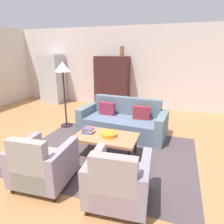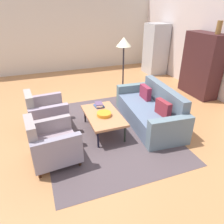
% 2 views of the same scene
% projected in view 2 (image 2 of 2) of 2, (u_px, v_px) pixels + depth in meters
% --- Properties ---
extents(ground_plane, '(10.96, 10.96, 0.00)m').
position_uv_depth(ground_plane, '(101.00, 121.00, 5.13)').
color(ground_plane, '#B77D4B').
extents(wall_left, '(0.12, 7.25, 2.80)m').
position_uv_depth(wall_left, '(65.00, 35.00, 8.28)').
color(wall_left, beige).
rests_on(wall_left, ground).
extents(area_rug, '(3.40, 2.60, 0.01)m').
position_uv_depth(area_rug, '(106.00, 130.00, 4.73)').
color(area_rug, '#514448').
rests_on(area_rug, ground).
extents(couch, '(2.16, 1.05, 0.86)m').
position_uv_depth(couch, '(152.00, 111.00, 4.94)').
color(couch, slate).
rests_on(couch, ground).
extents(coffee_table, '(1.20, 0.70, 0.42)m').
position_uv_depth(coffee_table, '(103.00, 116.00, 4.54)').
color(coffee_table, black).
rests_on(coffee_table, ground).
extents(armchair_left, '(0.86, 0.86, 0.88)m').
position_uv_depth(armchair_left, '(45.00, 114.00, 4.69)').
color(armchair_left, black).
rests_on(armchair_left, ground).
extents(armchair_right, '(0.87, 0.87, 0.88)m').
position_uv_depth(armchair_right, '(50.00, 145.00, 3.69)').
color(armchair_right, '#3B1D11').
rests_on(armchair_right, ground).
extents(fruit_bowl, '(0.30, 0.30, 0.07)m').
position_uv_depth(fruit_bowl, '(104.00, 114.00, 4.45)').
color(fruit_bowl, orange).
rests_on(fruit_bowl, coffee_table).
extents(book_stack, '(0.28, 0.22, 0.09)m').
position_uv_depth(book_stack, '(99.00, 105.00, 4.84)').
color(book_stack, '#3C5B95').
rests_on(book_stack, coffee_table).
extents(cabinet, '(1.20, 0.51, 1.80)m').
position_uv_depth(cabinet, '(202.00, 65.00, 6.21)').
color(cabinet, '#3E1D1E').
rests_on(cabinet, ground).
extents(vase_tall, '(0.14, 0.14, 0.33)m').
position_uv_depth(vase_tall, '(219.00, 27.00, 5.42)').
color(vase_tall, brown).
rests_on(vase_tall, cabinet).
extents(refrigerator, '(0.80, 0.73, 1.85)m').
position_uv_depth(refrigerator, '(156.00, 49.00, 8.18)').
color(refrigerator, '#B7BABF').
rests_on(refrigerator, ground).
extents(floor_lamp, '(0.40, 0.40, 1.72)m').
position_uv_depth(floor_lamp, '(124.00, 48.00, 5.72)').
color(floor_lamp, black).
rests_on(floor_lamp, ground).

